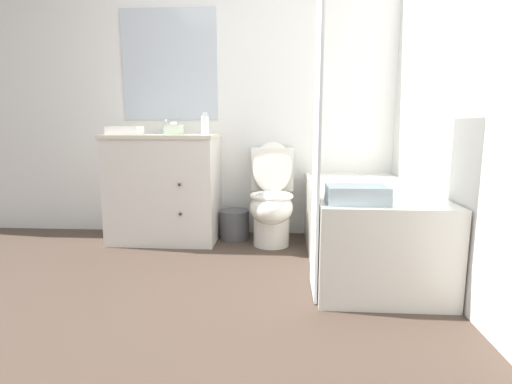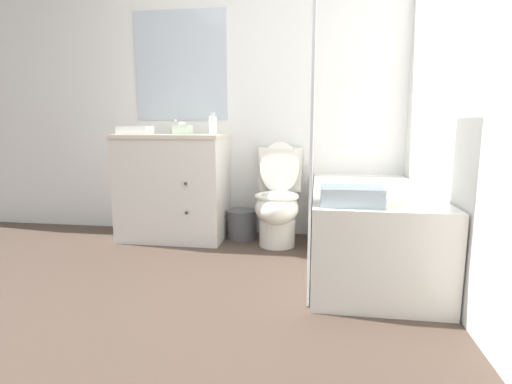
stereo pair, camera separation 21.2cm
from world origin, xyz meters
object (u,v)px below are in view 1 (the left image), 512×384
(vanity_cabinet, at_px, (165,187))
(sink_faucet, at_px, (169,130))
(toilet, at_px, (272,200))
(bathtub, at_px, (363,225))
(wastebasket, at_px, (235,225))
(tissue_box, at_px, (174,130))
(soap_dispenser, at_px, (205,125))
(bath_towel_folded, at_px, (357,194))
(hand_towel_folded, at_px, (125,130))

(vanity_cabinet, relative_size, sink_faucet, 6.27)
(toilet, xyz_separation_m, bathtub, (0.65, -0.44, -0.08))
(bathtub, bearing_deg, wastebasket, 150.40)
(sink_faucet, xyz_separation_m, tissue_box, (0.10, -0.21, 0.01))
(soap_dispenser, bearing_deg, sink_faucet, 156.62)
(sink_faucet, xyz_separation_m, bathtub, (1.55, -0.67, -0.64))
(sink_faucet, height_order, wastebasket, sink_faucet)
(toilet, relative_size, tissue_box, 5.67)
(toilet, distance_m, bath_towel_folded, 1.17)
(vanity_cabinet, distance_m, tissue_box, 0.49)
(soap_dispenser, bearing_deg, bath_towel_folded, -47.12)
(vanity_cabinet, height_order, toilet, vanity_cabinet)
(bathtub, distance_m, soap_dispenser, 1.48)
(sink_faucet, relative_size, toilet, 0.17)
(sink_faucet, bearing_deg, soap_dispenser, -23.38)
(bathtub, xyz_separation_m, soap_dispenser, (-1.20, 0.52, 0.69))
(tissue_box, height_order, soap_dispenser, soap_dispenser)
(tissue_box, xyz_separation_m, soap_dispenser, (0.24, 0.06, 0.04))
(toilet, height_order, soap_dispenser, soap_dispenser)
(toilet, distance_m, wastebasket, 0.41)
(toilet, xyz_separation_m, tissue_box, (-0.79, 0.02, 0.57))
(vanity_cabinet, height_order, hand_towel_folded, hand_towel_folded)
(tissue_box, distance_m, bath_towel_folded, 1.69)
(sink_faucet, bearing_deg, tissue_box, -63.57)
(soap_dispenser, bearing_deg, toilet, -8.43)
(sink_faucet, bearing_deg, bathtub, -23.37)
(toilet, distance_m, tissue_box, 0.97)
(soap_dispenser, distance_m, hand_towel_folded, 0.64)
(soap_dispenser, relative_size, bath_towel_folded, 0.55)
(wastebasket, height_order, hand_towel_folded, hand_towel_folded)
(bathtub, height_order, bath_towel_folded, bath_towel_folded)
(soap_dispenser, relative_size, hand_towel_folded, 0.70)
(hand_towel_folded, bearing_deg, soap_dispenser, 11.52)
(hand_towel_folded, bearing_deg, toilet, 2.22)
(sink_faucet, xyz_separation_m, toilet, (0.90, -0.23, -0.56))
(vanity_cabinet, bearing_deg, toilet, -3.78)
(sink_faucet, height_order, hand_towel_folded, sink_faucet)
(sink_faucet, bearing_deg, toilet, -14.46)
(wastebasket, bearing_deg, sink_faucet, 168.49)
(vanity_cabinet, bearing_deg, hand_towel_folded, -159.36)
(bathtub, distance_m, bath_towel_folded, 0.70)
(bathtub, xyz_separation_m, bath_towel_folded, (-0.17, -0.60, 0.32))
(sink_faucet, distance_m, toilet, 1.08)
(hand_towel_folded, height_order, bath_towel_folded, hand_towel_folded)
(vanity_cabinet, xyz_separation_m, tissue_box, (0.10, -0.04, 0.48))
(vanity_cabinet, bearing_deg, soap_dispenser, 3.71)
(vanity_cabinet, relative_size, bathtub, 0.59)
(wastebasket, xyz_separation_m, hand_towel_folded, (-0.85, -0.16, 0.80))
(sink_faucet, relative_size, tissue_box, 0.97)
(hand_towel_folded, relative_size, bath_towel_folded, 0.80)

